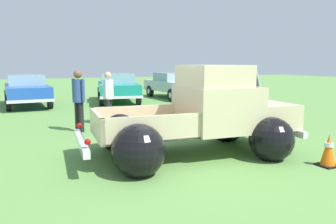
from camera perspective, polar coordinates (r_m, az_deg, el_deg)
The scene contains 9 objects.
ground_plane at distance 7.19m, azimuth 3.55°, elevation -7.37°, with size 80.00×80.00×0.00m, color #609347.
vintage_pickup_truck at distance 7.19m, azimuth 6.45°, elevation -1.23°, with size 4.74×3.03×1.96m.
show_car_0 at distance 16.63m, azimuth -23.30°, elevation 3.67°, with size 2.05×4.67×1.43m.
show_car_1 at distance 17.18m, azimuth -8.75°, elevation 4.39°, with size 2.77×4.92×1.43m.
show_car_2 at distance 18.74m, azimuth 0.88°, elevation 4.80°, with size 2.06×4.47×1.43m.
spectator_0 at distance 9.75m, azimuth -15.22°, elevation 2.58°, with size 0.46×0.51×1.77m.
spectator_2 at distance 10.79m, azimuth -10.29°, elevation 3.00°, with size 0.47×0.50×1.69m.
lane_cone_0 at distance 7.03m, azimuth 26.02°, elevation -5.96°, with size 0.36×0.36×0.63m.
lane_cone_1 at distance 9.12m, azimuth 3.42°, elevation -1.99°, with size 0.36×0.36×0.63m.
Camera 1 is at (-3.22, -6.13, 1.95)m, focal length 35.21 mm.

